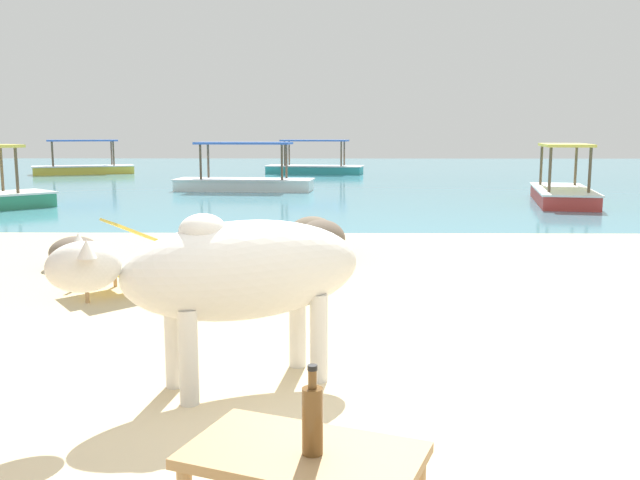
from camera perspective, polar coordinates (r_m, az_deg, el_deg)
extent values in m
cube|color=#CCB78E|center=(3.56, 2.24, -15.98)|extent=(18.00, 14.00, 0.04)
cube|color=teal|center=(25.28, 0.94, 5.31)|extent=(60.00, 36.00, 0.03)
cylinder|color=beige|center=(3.87, -10.82, -9.53)|extent=(0.11, 0.11, 0.53)
cylinder|color=beige|center=(4.14, -11.99, -8.33)|extent=(0.11, 0.11, 0.53)
cylinder|color=beige|center=(4.15, -0.11, -8.12)|extent=(0.11, 0.11, 0.53)
cylinder|color=beige|center=(4.40, -1.87, -7.11)|extent=(0.11, 0.11, 0.53)
ellipsoid|color=beige|center=(4.02, -6.14, -2.47)|extent=(1.53, 1.15, 0.58)
ellipsoid|color=beige|center=(3.78, -18.96, -2.12)|extent=(0.45, 0.38, 0.27)
cone|color=beige|center=(3.63, -18.75, -0.69)|extent=(0.13, 0.13, 0.10)
cone|color=beige|center=(3.90, -19.33, -0.11)|extent=(0.13, 0.13, 0.10)
ellipsoid|color=beige|center=(3.90, -9.68, 0.77)|extent=(0.35, 0.33, 0.19)
cube|color=#A37A4C|center=(2.35, -1.38, -17.38)|extent=(0.87, 0.69, 0.04)
cylinder|color=#A37A4C|center=(2.73, -6.71, -18.81)|extent=(0.05, 0.05, 0.41)
cylinder|color=brown|center=(2.28, -0.63, -14.75)|extent=(0.07, 0.07, 0.22)
cylinder|color=brown|center=(2.22, -0.63, -11.44)|extent=(0.03, 0.03, 0.06)
cylinder|color=black|center=(2.21, -0.63, -10.51)|extent=(0.03, 0.03, 0.02)
cylinder|color=#A37A4C|center=(6.40, -18.69, -4.35)|extent=(0.04, 0.04, 0.14)
cylinder|color=#A37A4C|center=(6.89, -19.87, -3.50)|extent=(0.04, 0.04, 0.14)
cylinder|color=#A37A4C|center=(6.49, -15.22, -3.10)|extent=(0.04, 0.04, 0.34)
cylinder|color=#A37A4C|center=(6.98, -16.62, -2.35)|extent=(0.04, 0.04, 0.34)
cube|color=#EFD14C|center=(6.66, -17.66, -2.30)|extent=(0.65, 0.67, 0.21)
cube|color=#EFD14C|center=(6.70, -15.23, 0.70)|extent=(0.68, 0.69, 0.23)
ellipsoid|color=#6B5B4C|center=(8.17, -19.65, -0.91)|extent=(0.70, 0.74, 0.34)
ellipsoid|color=#6B5B4C|center=(8.15, 0.04, 0.04)|extent=(0.81, 0.87, 0.47)
ellipsoid|color=#756651|center=(8.88, -0.65, 0.60)|extent=(0.68, 0.70, 0.42)
cylinder|color=brown|center=(15.87, -24.83, 5.27)|extent=(0.06, 0.06, 0.95)
cylinder|color=brown|center=(15.16, -23.80, 5.21)|extent=(0.06, 0.06, 0.95)
cube|color=#C63833|center=(16.08, 19.40, 3.42)|extent=(1.84, 3.75, 0.28)
cube|color=white|center=(16.07, 19.43, 3.98)|extent=(1.91, 3.83, 0.04)
cylinder|color=brown|center=(15.02, 21.42, 5.32)|extent=(0.06, 0.06, 0.95)
cylinder|color=brown|center=(14.93, 18.49, 5.46)|extent=(0.06, 0.06, 0.95)
cylinder|color=brown|center=(17.16, 20.40, 5.73)|extent=(0.06, 0.06, 0.95)
cylinder|color=brown|center=(17.08, 17.82, 5.84)|extent=(0.06, 0.06, 0.95)
cube|color=#EFD14C|center=(16.03, 19.60, 7.40)|extent=(1.45, 2.66, 0.06)
cube|color=white|center=(18.59, -6.26, 4.51)|extent=(3.68, 1.42, 0.28)
cube|color=white|center=(18.58, -6.27, 5.00)|extent=(3.76, 1.48, 0.04)
cylinder|color=brown|center=(18.44, -9.85, 6.31)|extent=(0.06, 0.06, 0.95)
cylinder|color=brown|center=(19.19, -9.23, 6.42)|extent=(0.06, 0.06, 0.95)
cylinder|color=brown|center=(17.98, -3.17, 6.37)|extent=(0.06, 0.06, 0.95)
cylinder|color=brown|center=(18.74, -2.80, 6.47)|extent=(0.06, 0.06, 0.95)
cube|color=#3D66C6|center=(18.54, -6.32, 7.96)|extent=(2.59, 1.16, 0.06)
cube|color=gold|center=(27.80, -18.95, 5.48)|extent=(3.74, 2.42, 0.28)
cube|color=white|center=(27.79, -18.97, 5.80)|extent=(3.83, 2.49, 0.04)
cylinder|color=brown|center=(28.25, -16.86, 6.87)|extent=(0.06, 0.06, 0.95)
cylinder|color=brown|center=(27.48, -16.71, 6.83)|extent=(0.06, 0.06, 0.95)
cylinder|color=brown|center=(28.12, -21.27, 6.64)|extent=(0.06, 0.06, 0.95)
cylinder|color=brown|center=(27.35, -21.24, 6.60)|extent=(0.06, 0.06, 0.95)
cube|color=#3D66C6|center=(27.77, -19.07, 7.78)|extent=(2.69, 1.84, 0.06)
cube|color=teal|center=(26.38, -0.45, 5.80)|extent=(3.73, 1.69, 0.28)
cube|color=white|center=(26.38, -0.45, 6.14)|extent=(3.81, 1.76, 0.04)
cylinder|color=brown|center=(26.56, 2.02, 7.14)|extent=(0.06, 0.06, 0.95)
cylinder|color=brown|center=(25.80, 1.76, 7.09)|extent=(0.06, 0.06, 0.95)
cylinder|color=brown|center=(26.96, -2.56, 7.16)|extent=(0.06, 0.06, 0.95)
cylinder|color=brown|center=(26.21, -2.94, 7.11)|extent=(0.06, 0.06, 0.95)
cube|color=#3D66C6|center=(26.35, -0.45, 8.23)|extent=(2.64, 1.35, 0.06)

